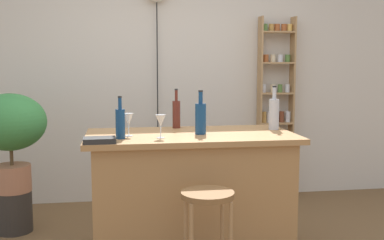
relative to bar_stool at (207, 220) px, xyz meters
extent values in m
cube|color=beige|center=(-0.01, 2.30, 0.89)|extent=(6.40, 0.10, 2.80)
cube|color=#9E7042|center=(-0.01, 0.65, -0.05)|extent=(1.41, 0.73, 0.92)
cube|color=#9E7042|center=(-0.01, 0.65, 0.42)|extent=(1.54, 0.80, 0.04)
cylinder|color=#997047|center=(0.12, 0.12, -0.18)|extent=(0.02, 0.02, 0.66)
cylinder|color=brown|center=(0.00, 0.00, 0.16)|extent=(0.33, 0.33, 0.03)
cube|color=#A87F51|center=(0.98, 2.16, 0.47)|extent=(0.02, 0.15, 1.97)
cube|color=#A87F51|center=(1.35, 2.16, 0.47)|extent=(0.02, 0.15, 1.97)
cube|color=#A87F51|center=(1.17, 2.16, -0.35)|extent=(0.35, 0.15, 0.02)
cylinder|color=#4C7033|center=(1.03, 2.15, -0.29)|extent=(0.07, 0.07, 0.09)
cylinder|color=#4C7033|center=(1.13, 2.15, -0.29)|extent=(0.07, 0.07, 0.09)
cylinder|color=silver|center=(1.21, 2.15, -0.29)|extent=(0.07, 0.07, 0.09)
cylinder|color=#AD7A38|center=(1.30, 2.15, -0.29)|extent=(0.07, 0.07, 0.09)
cube|color=#A87F51|center=(1.17, 2.16, -0.02)|extent=(0.35, 0.15, 0.02)
cylinder|color=beige|center=(1.03, 2.16, 0.03)|extent=(0.06, 0.06, 0.08)
cylinder|color=silver|center=(1.12, 2.16, 0.03)|extent=(0.06, 0.06, 0.08)
cylinder|color=brown|center=(1.21, 2.16, 0.03)|extent=(0.06, 0.06, 0.08)
cylinder|color=#994C23|center=(1.30, 2.16, 0.03)|extent=(0.06, 0.06, 0.08)
cube|color=#A87F51|center=(1.17, 2.16, 0.31)|extent=(0.35, 0.15, 0.02)
cylinder|color=#AD7A38|center=(1.04, 2.15, 0.38)|extent=(0.05, 0.05, 0.12)
cylinder|color=silver|center=(1.09, 2.15, 0.38)|extent=(0.05, 0.05, 0.12)
cylinder|color=silver|center=(1.17, 2.15, 0.38)|extent=(0.05, 0.05, 0.12)
cylinder|color=brown|center=(1.24, 2.16, 0.38)|extent=(0.05, 0.05, 0.12)
cylinder|color=silver|center=(1.31, 2.15, 0.38)|extent=(0.05, 0.05, 0.12)
cube|color=#A87F51|center=(1.17, 2.16, 0.64)|extent=(0.35, 0.15, 0.02)
cylinder|color=silver|center=(1.03, 2.16, 0.69)|extent=(0.05, 0.05, 0.09)
cylinder|color=beige|center=(1.13, 2.15, 0.69)|extent=(0.05, 0.05, 0.09)
cylinder|color=#4C7033|center=(1.21, 2.15, 0.69)|extent=(0.05, 0.05, 0.09)
cylinder|color=silver|center=(1.30, 2.15, 0.69)|extent=(0.05, 0.05, 0.09)
cube|color=#A87F51|center=(1.17, 2.16, 0.96)|extent=(0.35, 0.15, 0.02)
cylinder|color=#994C23|center=(1.04, 2.15, 1.01)|extent=(0.06, 0.06, 0.08)
cylinder|color=beige|center=(1.13, 2.16, 1.01)|extent=(0.06, 0.06, 0.08)
cylinder|color=silver|center=(1.20, 2.15, 1.01)|extent=(0.06, 0.06, 0.08)
cylinder|color=#4C7033|center=(1.29, 2.15, 1.01)|extent=(0.06, 0.06, 0.08)
cube|color=#A87F51|center=(1.17, 2.16, 1.29)|extent=(0.35, 0.15, 0.02)
cylinder|color=#4C7033|center=(1.03, 2.16, 1.34)|extent=(0.06, 0.06, 0.08)
cylinder|color=#AD7A38|center=(1.10, 2.16, 1.34)|extent=(0.06, 0.06, 0.08)
cylinder|color=#994C23|center=(1.17, 2.16, 1.34)|extent=(0.06, 0.06, 0.08)
cylinder|color=#994C23|center=(1.24, 2.15, 1.34)|extent=(0.06, 0.06, 0.08)
cylinder|color=gold|center=(1.30, 2.15, 1.34)|extent=(0.06, 0.06, 0.08)
cylinder|color=#2D2823|center=(-1.45, 1.43, -0.33)|extent=(0.31, 0.31, 0.36)
cylinder|color=#A86B4C|center=(-1.45, 1.43, -0.03)|extent=(0.31, 0.31, 0.23)
cylinder|color=brown|center=(-1.45, 1.43, 0.17)|extent=(0.03, 0.03, 0.16)
ellipsoid|color=#387F3D|center=(-1.45, 1.43, 0.46)|extent=(0.61, 0.55, 0.49)
cylinder|color=#5B2319|center=(-0.07, 0.96, 0.55)|extent=(0.06, 0.06, 0.22)
cylinder|color=#5B2319|center=(-0.07, 0.96, 0.71)|extent=(0.02, 0.02, 0.09)
cylinder|color=black|center=(-0.07, 0.96, 0.75)|extent=(0.03, 0.03, 0.01)
cylinder|color=navy|center=(-0.52, 0.49, 0.55)|extent=(0.07, 0.07, 0.20)
cylinder|color=navy|center=(-0.52, 0.49, 0.69)|extent=(0.02, 0.02, 0.08)
cylinder|color=black|center=(-0.52, 0.49, 0.73)|extent=(0.03, 0.03, 0.01)
cylinder|color=navy|center=(0.06, 0.61, 0.56)|extent=(0.08, 0.08, 0.22)
cylinder|color=navy|center=(0.06, 0.61, 0.71)|extent=(0.03, 0.03, 0.09)
cylinder|color=black|center=(0.06, 0.61, 0.76)|extent=(0.03, 0.03, 0.01)
cylinder|color=#B2B2B7|center=(0.67, 0.76, 0.56)|extent=(0.08, 0.08, 0.24)
cylinder|color=#B2B2B7|center=(0.67, 0.76, 0.73)|extent=(0.03, 0.03, 0.09)
cylinder|color=black|center=(0.67, 0.76, 0.78)|extent=(0.03, 0.03, 0.01)
cylinder|color=silver|center=(-0.24, 0.48, 0.45)|extent=(0.06, 0.06, 0.00)
cylinder|color=silver|center=(-0.24, 0.48, 0.49)|extent=(0.01, 0.01, 0.07)
cone|color=silver|center=(-0.24, 0.48, 0.57)|extent=(0.07, 0.07, 0.08)
cylinder|color=silver|center=(-0.46, 0.60, 0.45)|extent=(0.06, 0.06, 0.00)
cylinder|color=silver|center=(-0.46, 0.60, 0.49)|extent=(0.01, 0.01, 0.07)
cone|color=silver|center=(-0.46, 0.60, 0.57)|extent=(0.07, 0.07, 0.08)
cube|color=black|center=(-0.66, 0.34, 0.46)|extent=(0.22, 0.16, 0.03)
cylinder|color=black|center=(-0.12, 2.19, 0.60)|extent=(0.01, 0.01, 2.21)
camera|label=1|loc=(-0.53, -2.76, 0.96)|focal=44.02mm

